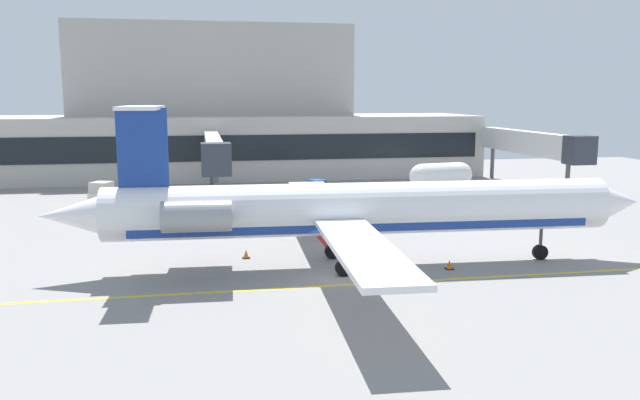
{
  "coord_description": "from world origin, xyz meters",
  "views": [
    {
      "loc": [
        -7.25,
        -33.57,
        9.88
      ],
      "look_at": [
        0.59,
        8.04,
        3.0
      ],
      "focal_mm": 36.3,
      "sensor_mm": 36.0,
      "label": 1
    }
  ],
  "objects_px": {
    "regional_jet": "(353,209)",
    "belt_loader": "(342,215)",
    "fuel_tank": "(441,175)",
    "baggage_tug": "(322,193)",
    "pushback_tractor": "(107,192)"
  },
  "relations": [
    {
      "from": "regional_jet",
      "to": "belt_loader",
      "type": "distance_m",
      "value": 11.38
    },
    {
      "from": "baggage_tug",
      "to": "pushback_tractor",
      "type": "relative_size",
      "value": 0.75
    },
    {
      "from": "belt_loader",
      "to": "fuel_tank",
      "type": "bearing_deg",
      "value": 49.49
    },
    {
      "from": "baggage_tug",
      "to": "pushback_tractor",
      "type": "bearing_deg",
      "value": 165.97
    },
    {
      "from": "pushback_tractor",
      "to": "belt_loader",
      "type": "distance_m",
      "value": 24.59
    },
    {
      "from": "regional_jet",
      "to": "belt_loader",
      "type": "bearing_deg",
      "value": 80.71
    },
    {
      "from": "pushback_tractor",
      "to": "belt_loader",
      "type": "relative_size",
      "value": 1.22
    },
    {
      "from": "baggage_tug",
      "to": "fuel_tank",
      "type": "relative_size",
      "value": 0.47
    },
    {
      "from": "belt_loader",
      "to": "pushback_tractor",
      "type": "bearing_deg",
      "value": 140.48
    },
    {
      "from": "fuel_tank",
      "to": "baggage_tug",
      "type": "bearing_deg",
      "value": -156.28
    },
    {
      "from": "regional_jet",
      "to": "pushback_tractor",
      "type": "bearing_deg",
      "value": 122.82
    },
    {
      "from": "pushback_tractor",
      "to": "fuel_tank",
      "type": "distance_m",
      "value": 33.39
    },
    {
      "from": "fuel_tank",
      "to": "belt_loader",
      "type": "bearing_deg",
      "value": -130.51
    },
    {
      "from": "fuel_tank",
      "to": "pushback_tractor",
      "type": "bearing_deg",
      "value": -177.95
    },
    {
      "from": "pushback_tractor",
      "to": "fuel_tank",
      "type": "height_order",
      "value": "fuel_tank"
    }
  ]
}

